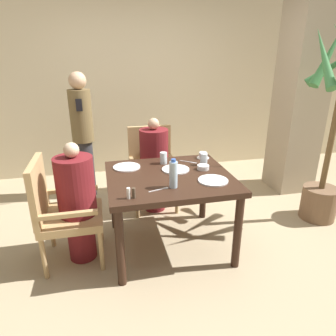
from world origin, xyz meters
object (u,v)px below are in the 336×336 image
object	(u,v)px
diner_in_far_chair	(154,164)
teacup_with_saucer	(203,156)
potted_palm	(330,144)
glass_tall_mid	(204,159)
diner_in_left_chair	(77,202)
plate_main_left	(176,169)
water_bottle	(173,174)
chair_left_side	(60,209)
glass_tall_near	(163,158)
plate_dessert_center	(213,180)
chair_far_side	(152,165)
bowl_small	(203,167)
standing_host	(83,133)
plate_main_right	(127,167)

from	to	relation	value
diner_in_far_chair	teacup_with_saucer	size ratio (longest dim) A/B	8.58
potted_palm	glass_tall_mid	distance (m)	1.36
diner_in_left_chair	glass_tall_mid	size ratio (longest dim) A/B	9.46
diner_in_left_chair	plate_main_left	world-z (taller)	diner_in_left_chair
diner_in_left_chair	plate_main_left	size ratio (longest dim) A/B	4.22
diner_in_far_chair	water_bottle	distance (m)	1.05
chair_left_side	glass_tall_near	size ratio (longest dim) A/B	8.25
potted_palm	plate_dessert_center	bearing A→B (deg)	-166.46
plate_main_left	glass_tall_mid	bearing A→B (deg)	14.10
plate_dessert_center	teacup_with_saucer	bearing A→B (deg)	79.01
chair_far_side	bowl_small	size ratio (longest dim) A/B	8.50
chair_far_side	standing_host	xyz separation A→B (m)	(-0.78, 0.43, 0.33)
plate_main_left	glass_tall_near	size ratio (longest dim) A/B	2.24
water_bottle	bowl_small	bearing A→B (deg)	41.78
plate_main_right	chair_far_side	bearing A→B (deg)	60.53
diner_in_left_chair	plate_main_right	xyz separation A→B (m)	(0.46, 0.28, 0.18)
diner_in_left_chair	bowl_small	bearing A→B (deg)	3.52
bowl_small	potted_palm	bearing A→B (deg)	2.36
standing_host	plate_main_right	bearing A→B (deg)	-67.67
teacup_with_saucer	water_bottle	xyz separation A→B (m)	(-0.47, -0.64, 0.08)
potted_palm	water_bottle	world-z (taller)	potted_palm
standing_host	glass_tall_near	world-z (taller)	standing_host
chair_left_side	bowl_small	size ratio (longest dim) A/B	8.50
chair_left_side	bowl_small	xyz separation A→B (m)	(1.30, 0.07, 0.24)
water_bottle	glass_tall_near	size ratio (longest dim) A/B	2.11
plate_main_right	water_bottle	xyz separation A→B (m)	(0.32, -0.54, 0.11)
plate_main_right	teacup_with_saucer	distance (m)	0.81
plate_dessert_center	glass_tall_near	size ratio (longest dim) A/B	2.24
standing_host	potted_palm	xyz separation A→B (m)	(2.53, -1.20, 0.03)
chair_far_side	diner_in_far_chair	distance (m)	0.16
plate_dessert_center	water_bottle	distance (m)	0.38
diner_in_far_chair	plate_main_left	xyz separation A→B (m)	(0.09, -0.64, 0.17)
bowl_small	glass_tall_mid	xyz separation A→B (m)	(0.05, 0.12, 0.04)
diner_in_far_chair	plate_main_right	size ratio (longest dim) A/B	4.28
diner_in_left_chair	chair_far_side	distance (m)	1.21
standing_host	glass_tall_near	bearing A→B (deg)	-51.94
diner_in_far_chair	plate_dessert_center	distance (m)	1.03
plate_main_left	glass_tall_near	xyz separation A→B (m)	(-0.07, 0.20, 0.05)
diner_in_left_chair	standing_host	distance (m)	1.36
potted_palm	water_bottle	distance (m)	1.82
plate_main_right	water_bottle	distance (m)	0.64
diner_in_far_chair	standing_host	world-z (taller)	standing_host
potted_palm	plate_main_right	xyz separation A→B (m)	(-2.10, 0.15, -0.13)
diner_in_left_chair	teacup_with_saucer	bearing A→B (deg)	16.83
standing_host	teacup_with_saucer	xyz separation A→B (m)	(1.23, -0.95, -0.08)
diner_in_left_chair	diner_in_far_chair	size ratio (longest dim) A/B	0.99
glass_tall_near	diner_in_far_chair	bearing A→B (deg)	91.89
diner_in_far_chair	glass_tall_mid	distance (m)	0.72
teacup_with_saucer	bowl_small	size ratio (longest dim) A/B	1.15
chair_far_side	plate_main_right	distance (m)	0.75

